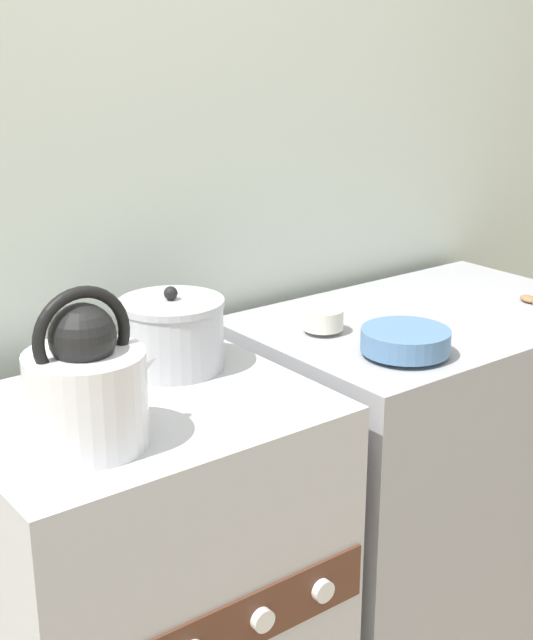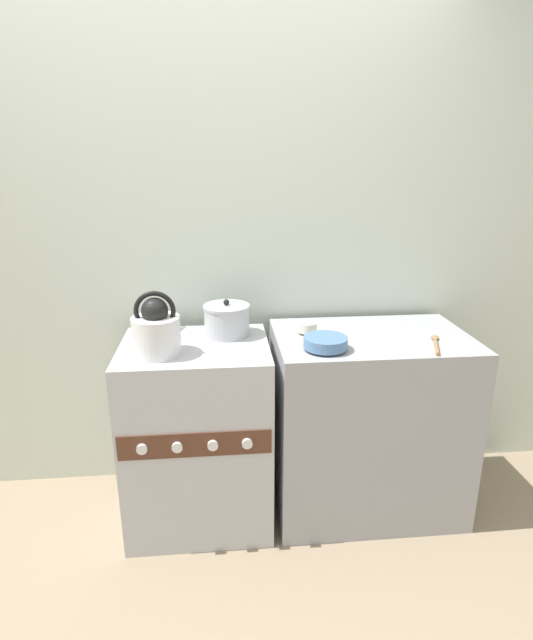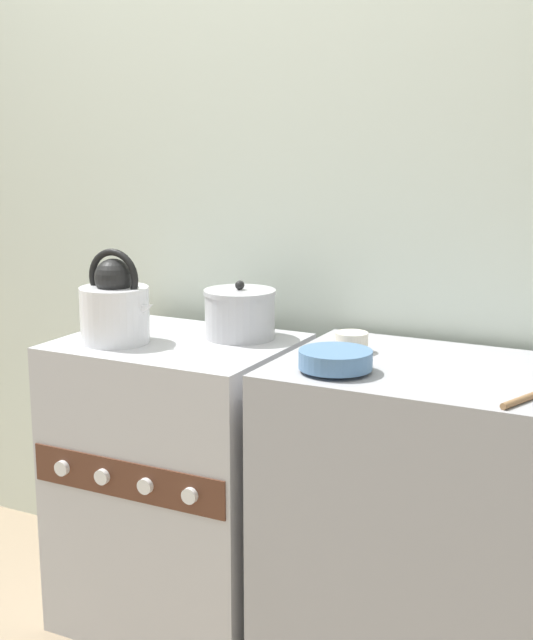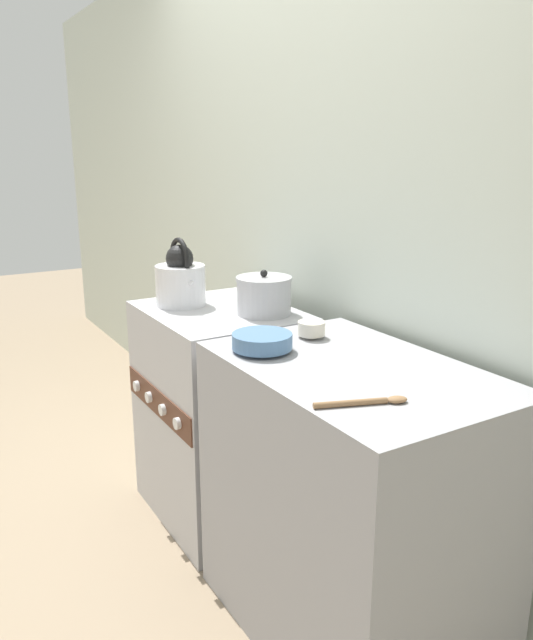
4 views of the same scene
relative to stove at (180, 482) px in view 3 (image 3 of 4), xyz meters
name	(u,v)px [view 3 (image 3 of 4)]	position (x,y,z in m)	size (l,w,h in m)	color
wall_back	(240,207)	(0.00, 0.39, 0.80)	(7.00, 0.06, 2.50)	silver
stove	(180,482)	(0.00, 0.00, 0.00)	(0.66, 0.56, 0.89)	#B2B2B7
counter	(444,532)	(0.82, 0.03, 0.00)	(0.90, 0.59, 0.90)	#99999E
kettle	(115,307)	(-0.15, -0.10, 0.55)	(0.25, 0.20, 0.28)	silver
cooking_pot	(240,314)	(0.15, 0.12, 0.52)	(0.21, 0.21, 0.17)	#B2B2B7
enamel_bowl	(335,360)	(0.56, -0.13, 0.48)	(0.19, 0.19, 0.06)	#4C729E
small_ceramic_bowl	(352,341)	(0.52, 0.08, 0.48)	(0.09, 0.09, 0.06)	beige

